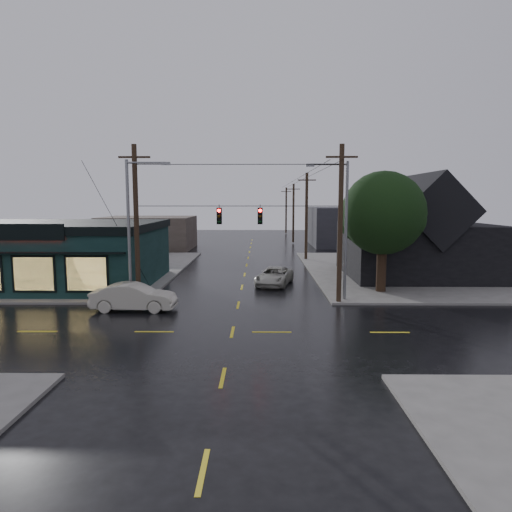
{
  "coord_description": "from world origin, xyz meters",
  "views": [
    {
      "loc": [
        1.42,
        -22.53,
        6.67
      ],
      "look_at": [
        1.15,
        5.78,
        3.19
      ],
      "focal_mm": 32.0,
      "sensor_mm": 36.0,
      "label": 1
    }
  ],
  "objects_px": {
    "corner_tree": "(383,213)",
    "suv_silver": "(274,276)",
    "utility_pole_nw": "(139,303)",
    "sedan_cream": "(134,297)",
    "utility_pole_ne": "(338,304)"
  },
  "relations": [
    {
      "from": "corner_tree",
      "to": "suv_silver",
      "type": "height_order",
      "value": "corner_tree"
    },
    {
      "from": "utility_pole_nw",
      "to": "sedan_cream",
      "type": "height_order",
      "value": "utility_pole_nw"
    },
    {
      "from": "utility_pole_nw",
      "to": "utility_pole_ne",
      "type": "xyz_separation_m",
      "value": [
        13.0,
        0.0,
        0.0
      ]
    },
    {
      "from": "corner_tree",
      "to": "utility_pole_nw",
      "type": "relative_size",
      "value": 0.85
    },
    {
      "from": "utility_pole_ne",
      "to": "sedan_cream",
      "type": "xyz_separation_m",
      "value": [
        -12.76,
        -1.99,
        0.83
      ]
    },
    {
      "from": "sedan_cream",
      "to": "suv_silver",
      "type": "height_order",
      "value": "sedan_cream"
    },
    {
      "from": "corner_tree",
      "to": "sedan_cream",
      "type": "height_order",
      "value": "corner_tree"
    },
    {
      "from": "utility_pole_ne",
      "to": "sedan_cream",
      "type": "height_order",
      "value": "utility_pole_ne"
    },
    {
      "from": "utility_pole_ne",
      "to": "sedan_cream",
      "type": "bearing_deg",
      "value": -171.15
    },
    {
      "from": "corner_tree",
      "to": "sedan_cream",
      "type": "distance_m",
      "value": 17.9
    },
    {
      "from": "utility_pole_ne",
      "to": "suv_silver",
      "type": "height_order",
      "value": "utility_pole_ne"
    },
    {
      "from": "utility_pole_nw",
      "to": "sedan_cream",
      "type": "relative_size",
      "value": 2.01
    },
    {
      "from": "utility_pole_nw",
      "to": "utility_pole_ne",
      "type": "height_order",
      "value": "same"
    },
    {
      "from": "sedan_cream",
      "to": "suv_silver",
      "type": "relative_size",
      "value": 1.01
    },
    {
      "from": "sedan_cream",
      "to": "corner_tree",
      "type": "bearing_deg",
      "value": -71.01
    }
  ]
}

